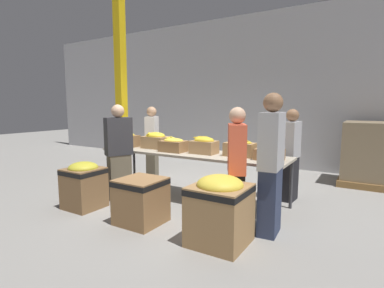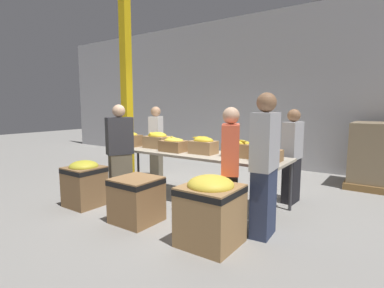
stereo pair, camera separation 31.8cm
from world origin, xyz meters
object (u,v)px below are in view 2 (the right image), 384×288
object	(u,v)px
volunteer_4	(156,143)
donation_bin_2	(210,208)
banana_box_2	(174,145)
volunteer_3	(120,152)
banana_box_3	(203,145)
pallet_stack_0	(379,156)
banana_box_0	(129,139)
banana_box_1	(157,140)
volunteer_0	(230,170)
donation_bin_0	(84,182)
volunteer_1	(264,166)
support_pillar	(127,88)
donation_bin_1	(137,198)
banana_box_5	(267,154)
banana_box_4	(239,148)
sorting_table	(190,155)
volunteer_2	(292,157)

from	to	relation	value
volunteer_4	donation_bin_2	xyz separation A→B (m)	(2.63, -2.02, -0.36)
banana_box_2	volunteer_3	distance (m)	0.95
banana_box_3	pallet_stack_0	bearing A→B (deg)	48.27
banana_box_0	banana_box_3	bearing A→B (deg)	2.29
banana_box_1	banana_box_2	xyz separation A→B (m)	(0.53, -0.16, -0.03)
volunteer_0	donation_bin_2	xyz separation A→B (m)	(0.01, -0.49, -0.36)
donation_bin_0	pallet_stack_0	world-z (taller)	pallet_stack_0
volunteer_1	volunteer_3	distance (m)	2.66
banana_box_1	volunteer_0	size ratio (longest dim) A/B	0.29
support_pillar	volunteer_0	bearing A→B (deg)	-22.42
volunteer_3	donation_bin_1	bearing A→B (deg)	-96.27
banana_box_0	banana_box_5	distance (m)	2.82
banana_box_4	pallet_stack_0	xyz separation A→B (m)	(1.77, 2.60, -0.32)
volunteer_1	banana_box_5	bearing A→B (deg)	14.30
banana_box_3	banana_box_1	bearing A→B (deg)	176.28
banana_box_3	donation_bin_2	size ratio (longest dim) A/B	0.52
banana_box_1	volunteer_1	world-z (taller)	volunteer_1
banana_box_1	volunteer_1	bearing A→B (deg)	-17.82
banana_box_0	volunteer_3	distance (m)	0.73
banana_box_3	banana_box_5	distance (m)	1.12
banana_box_3	donation_bin_1	bearing A→B (deg)	-101.81
volunteer_0	volunteer_4	xyz separation A→B (m)	(-2.63, 1.53, -0.00)
banana_box_2	pallet_stack_0	bearing A→B (deg)	43.17
sorting_table	volunteer_4	distance (m)	1.59
banana_box_1	pallet_stack_0	size ratio (longest dim) A/B	0.36
banana_box_1	banana_box_2	distance (m)	0.55
banana_box_5	volunteer_2	bearing A→B (deg)	81.33
volunteer_4	pallet_stack_0	size ratio (longest dim) A/B	1.24
banana_box_0	volunteer_1	xyz separation A→B (m)	(3.05, -0.64, -0.08)
banana_box_5	donation_bin_2	world-z (taller)	banana_box_5
donation_bin_2	support_pillar	distance (m)	4.15
volunteer_0	volunteer_4	size ratio (longest dim) A/B	1.01
banana_box_4	donation_bin_0	world-z (taller)	banana_box_4
banana_box_1	donation_bin_0	bearing A→B (deg)	-105.07
banana_box_3	support_pillar	xyz separation A→B (m)	(-2.43, 0.58, 1.04)
sorting_table	banana_box_2	xyz separation A→B (m)	(-0.28, -0.10, 0.17)
sorting_table	banana_box_1	world-z (taller)	banana_box_1
volunteer_1	volunteer_3	xyz separation A→B (m)	(-2.66, 0.05, -0.07)
donation_bin_1	donation_bin_2	world-z (taller)	donation_bin_2
banana_box_4	volunteer_2	distance (m)	0.98
pallet_stack_0	donation_bin_1	bearing A→B (deg)	-123.78
banana_box_0	banana_box_1	bearing A→B (deg)	12.66
banana_box_2	banana_box_4	world-z (taller)	banana_box_4
banana_box_5	support_pillar	distance (m)	3.75
sorting_table	banana_box_3	xyz separation A→B (m)	(0.28, -0.01, 0.19)
donation_bin_2	support_pillar	size ratio (longest dim) A/B	0.21
banana_box_2	volunteer_4	world-z (taller)	volunteer_4
banana_box_0	banana_box_1	size ratio (longest dim) A/B	1.01
support_pillar	volunteer_3	bearing A→B (deg)	-47.80
volunteer_3	donation_bin_1	xyz separation A→B (m)	(1.04, -0.64, -0.47)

